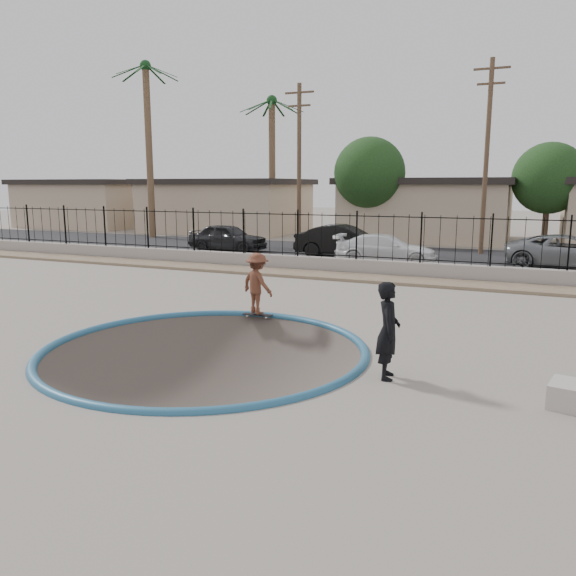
# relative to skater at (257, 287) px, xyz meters

# --- Properties ---
(ground) EXTENTS (120.00, 120.00, 2.20)m
(ground) POSITION_rel_skater_xyz_m (0.33, 9.80, -1.91)
(ground) COLOR gray
(ground) RESTS_ON ground
(bowl_pit) EXTENTS (6.84, 6.84, 1.80)m
(bowl_pit) POSITION_rel_skater_xyz_m (0.33, -3.20, -0.81)
(bowl_pit) COLOR #473C36
(bowl_pit) RESTS_ON ground
(coping_ring) EXTENTS (7.04, 7.04, 0.20)m
(coping_ring) POSITION_rel_skater_xyz_m (0.33, -3.20, -0.81)
(coping_ring) COLOR #255979
(coping_ring) RESTS_ON ground
(rock_strip) EXTENTS (42.00, 1.60, 0.11)m
(rock_strip) POSITION_rel_skater_xyz_m (0.33, 7.00, -0.76)
(rock_strip) COLOR #937E60
(rock_strip) RESTS_ON ground
(retaining_wall) EXTENTS (42.00, 0.45, 0.60)m
(retaining_wall) POSITION_rel_skater_xyz_m (0.33, 8.10, -0.51)
(retaining_wall) COLOR gray
(retaining_wall) RESTS_ON ground
(fence) EXTENTS (40.00, 0.04, 1.80)m
(fence) POSITION_rel_skater_xyz_m (0.33, 8.10, 0.69)
(fence) COLOR black
(fence) RESTS_ON retaining_wall
(street) EXTENTS (90.00, 8.00, 0.04)m
(street) POSITION_rel_skater_xyz_m (0.33, 14.80, -0.80)
(street) COLOR black
(street) RESTS_ON ground
(house_west_far) EXTENTS (10.60, 8.60, 3.90)m
(house_west_far) POSITION_rel_skater_xyz_m (-27.67, 24.30, 1.16)
(house_west_far) COLOR tan
(house_west_far) RESTS_ON ground
(house_west) EXTENTS (11.60, 8.60, 3.90)m
(house_west) POSITION_rel_skater_xyz_m (-14.67, 24.30, 1.16)
(house_west) COLOR tan
(house_west) RESTS_ON ground
(house_center) EXTENTS (10.60, 8.60, 3.90)m
(house_center) POSITION_rel_skater_xyz_m (0.33, 24.30, 1.16)
(house_center) COLOR tan
(house_center) RESTS_ON ground
(palm_left) EXTENTS (2.30, 2.30, 11.30)m
(palm_left) POSITION_rel_skater_xyz_m (-16.67, 17.80, 7.14)
(palm_left) COLOR brown
(palm_left) RESTS_ON ground
(palm_mid) EXTENTS (2.30, 2.30, 9.30)m
(palm_mid) POSITION_rel_skater_xyz_m (-9.67, 21.80, 5.87)
(palm_mid) COLOR brown
(palm_mid) RESTS_ON ground
(utility_pole_left) EXTENTS (1.70, 0.24, 9.00)m
(utility_pole_left) POSITION_rel_skater_xyz_m (-5.67, 16.80, 3.89)
(utility_pole_left) COLOR #473323
(utility_pole_left) RESTS_ON ground
(utility_pole_mid) EXTENTS (1.70, 0.24, 9.50)m
(utility_pole_mid) POSITION_rel_skater_xyz_m (4.33, 16.80, 4.14)
(utility_pole_mid) COLOR #473323
(utility_pole_mid) RESTS_ON ground
(street_tree_left) EXTENTS (4.32, 4.32, 6.36)m
(street_tree_left) POSITION_rel_skater_xyz_m (-2.67, 20.80, 3.37)
(street_tree_left) COLOR #473323
(street_tree_left) RESTS_ON ground
(street_tree_mid) EXTENTS (3.96, 3.96, 5.83)m
(street_tree_mid) POSITION_rel_skater_xyz_m (7.33, 21.80, 3.02)
(street_tree_mid) COLOR #473323
(street_tree_mid) RESTS_ON ground
(skater) EXTENTS (1.20, 0.97, 1.63)m
(skater) POSITION_rel_skater_xyz_m (0.00, 0.00, 0.00)
(skater) COLOR brown
(skater) RESTS_ON ground
(skateboard) EXTENTS (0.83, 0.26, 0.07)m
(skateboard) POSITION_rel_skater_xyz_m (-0.00, 0.00, -0.76)
(skateboard) COLOR black
(skateboard) RESTS_ON ground
(videographer) EXTENTS (0.57, 0.73, 1.79)m
(videographer) POSITION_rel_skater_xyz_m (4.33, -3.39, 0.08)
(videographer) COLOR black
(videographer) RESTS_ON ground
(car_a) EXTENTS (4.24, 1.76, 1.43)m
(car_a) POSITION_rel_skater_xyz_m (-8.10, 12.80, -0.06)
(car_a) COLOR black
(car_a) RESTS_ON street
(car_b) EXTENTS (4.78, 1.90, 1.55)m
(car_b) POSITION_rel_skater_xyz_m (-1.65, 12.80, -0.00)
(car_b) COLOR black
(car_b) RESTS_ON street
(car_c) EXTENTS (4.63, 2.20, 1.30)m
(car_c) POSITION_rel_skater_xyz_m (0.77, 11.20, -0.13)
(car_c) COLOR white
(car_c) RESTS_ON street
(car_d) EXTENTS (5.07, 2.35, 1.41)m
(car_d) POSITION_rel_skater_xyz_m (8.13, 12.80, -0.07)
(car_d) COLOR gray
(car_d) RESTS_ON street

